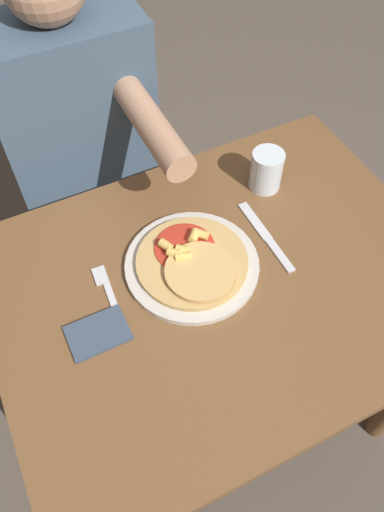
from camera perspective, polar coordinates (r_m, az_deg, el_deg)
ground_plane at (r=1.73m, az=2.27°, el=-16.14°), size 8.00×8.00×0.00m
dining_table at (r=1.18m, az=3.22°, el=-6.19°), size 0.97×0.74×0.73m
plate at (r=1.07m, az=0.00°, el=-1.03°), size 0.29×0.29×0.01m
pizza at (r=1.06m, az=0.07°, el=-0.65°), size 0.24×0.24×0.04m
fork at (r=1.05m, az=-9.48°, el=-4.33°), size 0.03×0.18×0.00m
knife at (r=1.14m, az=8.57°, el=2.09°), size 0.02×0.22×0.00m
drinking_glass at (r=1.21m, az=8.50°, el=9.66°), size 0.08×0.08×0.10m
napkin at (r=1.01m, az=-10.70°, el=-8.66°), size 0.12×0.08×0.01m
person_diner at (r=1.43m, az=-12.53°, el=12.78°), size 0.39×0.52×1.21m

